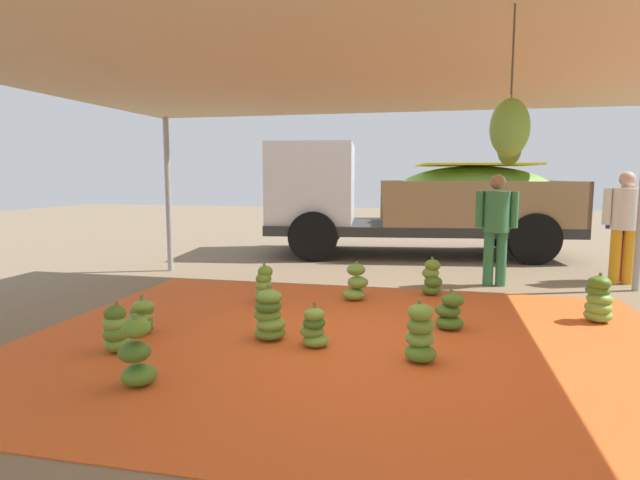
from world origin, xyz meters
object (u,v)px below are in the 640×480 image
banana_bunch_1 (116,330)px  worker_0 (496,221)px  banana_bunch_6 (356,284)px  banana_bunch_10 (450,312)px  worker_1 (626,224)px  banana_bunch_3 (599,300)px  banana_bunch_4 (137,355)px  banana_bunch_2 (269,316)px  banana_bunch_0 (420,334)px  banana_bunch_9 (314,328)px  worker_2 (624,219)px  banana_bunch_7 (432,279)px  cargo_truck_main (409,198)px  banana_bunch_5 (141,318)px  banana_bunch_11 (264,287)px

banana_bunch_1 → worker_0: bearing=46.2°
banana_bunch_6 → banana_bunch_10: size_ratio=1.17×
worker_1 → banana_bunch_1: bearing=-140.6°
banana_bunch_3 → banana_bunch_4: size_ratio=0.97×
banana_bunch_2 → banana_bunch_6: size_ratio=1.08×
banana_bunch_1 → banana_bunch_2: 1.49m
banana_bunch_0 → banana_bunch_1: banana_bunch_0 is taller
banana_bunch_3 → banana_bunch_2: bearing=-157.4°
banana_bunch_9 → worker_1: (4.16, 4.34, 0.75)m
banana_bunch_0 → banana_bunch_10: (0.29, 1.08, -0.06)m
worker_2 → banana_bunch_9: bearing=-134.8°
banana_bunch_6 → banana_bunch_7: 1.14m
banana_bunch_6 → worker_2: 4.51m
worker_2 → cargo_truck_main: bearing=144.6°
banana_bunch_0 → banana_bunch_6: 2.40m
banana_bunch_2 → banana_bunch_6: (0.62, 1.92, -0.02)m
worker_0 → banana_bunch_1: bearing=-133.8°
banana_bunch_5 → banana_bunch_3: bearing=17.6°
worker_0 → banana_bunch_5: bearing=-139.0°
banana_bunch_7 → worker_2: 3.39m
banana_bunch_4 → banana_bunch_7: bearing=58.9°
banana_bunch_7 → worker_0: size_ratio=0.32×
banana_bunch_4 → cargo_truck_main: bearing=77.4°
banana_bunch_9 → cargo_truck_main: 6.65m
banana_bunch_4 → banana_bunch_5: size_ratio=1.42×
banana_bunch_1 → banana_bunch_3: size_ratio=0.85×
banana_bunch_0 → banana_bunch_10: 1.12m
banana_bunch_3 → banana_bunch_10: (-1.70, -0.68, -0.06)m
banana_bunch_11 → worker_0: (3.10, 1.99, 0.75)m
banana_bunch_2 → banana_bunch_9: size_ratio=1.28×
banana_bunch_5 → banana_bunch_9: size_ratio=0.94×
banana_bunch_7 → worker_1: (3.03, 1.78, 0.69)m
banana_bunch_5 → worker_1: bearing=35.4°
banana_bunch_7 → worker_2: worker_2 is taller
banana_bunch_3 → cargo_truck_main: (-2.46, 4.96, 0.98)m
banana_bunch_5 → cargo_truck_main: bearing=69.1°
banana_bunch_3 → banana_bunch_9: size_ratio=1.29×
banana_bunch_5 → worker_0: worker_0 is taller
banana_bunch_2 → worker_1: 6.33m
banana_bunch_1 → banana_bunch_6: 3.25m
banana_bunch_2 → worker_0: 4.31m
worker_0 → banana_bunch_11: bearing=-147.3°
banana_bunch_2 → banana_bunch_3: (3.53, 1.47, 0.01)m
banana_bunch_4 → banana_bunch_10: 3.31m
banana_bunch_2 → banana_bunch_6: 2.01m
banana_bunch_2 → worker_0: size_ratio=0.33×
banana_bunch_6 → worker_1: worker_1 is taller
banana_bunch_0 → banana_bunch_7: bearing=88.3°
banana_bunch_7 → banana_bunch_10: (0.21, -1.65, -0.05)m
banana_bunch_6 → banana_bunch_9: bearing=-93.1°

